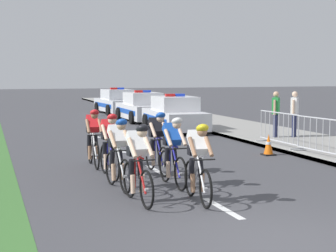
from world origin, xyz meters
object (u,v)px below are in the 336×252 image
Objects in this scene: cyclist_second at (198,161)px; police_car_nearest at (174,115)px; cyclist_sixth at (157,142)px; crowd_barrier_middle at (323,137)px; spectator_middle at (294,111)px; cyclist_fourth at (173,151)px; cyclist_fifth at (110,144)px; crowd_barrier_rear at (279,129)px; traffic_cone_near at (269,145)px; police_car_second at (142,108)px; cyclist_lead at (138,162)px; cyclist_seventh at (93,137)px; cyclist_third at (118,153)px; police_car_third at (117,102)px; spectator_back at (276,111)px.

police_car_nearest is at bearing 72.47° from cyclist_second.
cyclist_sixth is 9.66m from police_car_nearest.
spectator_middle is (1.69, 4.16, 0.44)m from crowd_barrier_middle.
cyclist_fourth and cyclist_fifth have the same top height.
crowd_barrier_rear reaches higher than traffic_cone_near.
cyclist_fifth is 0.39× the size of police_car_second.
cyclist_lead and cyclist_seventh have the same top height.
cyclist_second is 1.00× the size of cyclist_third.
cyclist_second is at bearing -131.57° from traffic_cone_near.
police_car_second and police_car_third have the same top height.
spectator_middle is (3.12, -14.87, 0.40)m from police_car_third.
cyclist_third is 2.90m from cyclist_seventh.
police_car_second is 9.43m from spectator_back.
spectator_back is at bearing -59.54° from police_car_nearest.
cyclist_fourth is at bearing -139.80° from crowd_barrier_rear.
cyclist_seventh is 0.39× the size of police_car_nearest.
cyclist_fifth is (-1.04, 2.95, 0.00)m from cyclist_second.
cyclist_fifth is at bearing -161.09° from traffic_cone_near.
cyclist_lead is 0.38× the size of police_car_third.
crowd_barrier_middle is at bearing -8.97° from cyclist_seventh.
spectator_middle is at bearing 41.74° from cyclist_fourth.
cyclist_fourth is 21.36m from police_car_third.
spectator_back is (-0.67, 0.19, 0.00)m from spectator_middle.
crowd_barrier_middle is (5.06, 0.43, -0.14)m from cyclist_sixth.
crowd_barrier_rear is 2.47m from spectator_middle.
cyclist_fifth is 1.03× the size of spectator_middle.
cyclist_fourth is at bearing -100.18° from police_car_third.
cyclist_third reaches higher than crowd_barrier_rear.
cyclist_third is 1.00× the size of cyclist_seventh.
cyclist_fourth is 1.00× the size of cyclist_sixth.
spectator_back is at bearing 40.10° from cyclist_third.
cyclist_third is 1.36m from cyclist_fifth.
cyclist_lead is 17.35m from police_car_second.
cyclist_sixth is at bearing -150.70° from crowd_barrier_rear.
cyclist_second is 0.39× the size of police_car_second.
cyclist_fifth is (0.06, 2.67, 0.00)m from cyclist_lead.
cyclist_seventh is at bearing 171.03° from crowd_barrier_middle.
spectator_middle reaches higher than police_car_second.
cyclist_fourth is 0.38× the size of police_car_third.
police_car_third is at bearing 89.99° from police_car_nearest.
spectator_back is (1.02, 4.35, 0.44)m from crowd_barrier_middle.
cyclist_third is at bearing 175.29° from cyclist_fourth.
crowd_barrier_rear is (6.37, 1.41, -0.14)m from cyclist_seventh.
cyclist_sixth is at bearing -100.56° from police_car_third.
cyclist_lead is 10.54m from spectator_back.
spectator_back reaches higher than cyclist_fourth.
traffic_cone_near is 0.38× the size of spectator_back.
cyclist_third and cyclist_fourth have the same top height.
cyclist_sixth is 1.03× the size of spectator_middle.
police_car_nearest reaches higher than crowd_barrier_rear.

